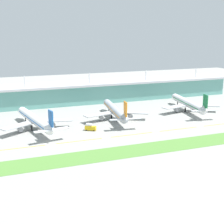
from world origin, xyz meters
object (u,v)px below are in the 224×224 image
at_px(airliner_middle, 115,111).
at_px(airliner_near, 35,120).
at_px(fuel_truck, 90,127).
at_px(pushback_tug, 93,128).
at_px(airliner_far, 188,104).

bearing_deg(airliner_middle, airliner_near, -174.72).
distance_m(airliner_near, fuel_truck, 36.45).
bearing_deg(fuel_truck, airliner_near, 155.19).
height_order(fuel_truck, pushback_tug, fuel_truck).
xyz_separation_m(airliner_far, pushback_tug, (-87.33, -20.42, -5.35)).
xyz_separation_m(airliner_near, airliner_middle, (58.47, 5.41, -0.00)).
bearing_deg(pushback_tug, airliner_far, 13.16).
bearing_deg(airliner_middle, airliner_far, 1.66).
bearing_deg(pushback_tug, fuel_truck, -138.86).
distance_m(airliner_far, pushback_tug, 89.85).
relative_size(airliner_middle, pushback_tug, 13.89).
bearing_deg(airliner_near, pushback_tug, -20.50).
relative_size(fuel_truck, pushback_tug, 1.60).
xyz_separation_m(airliner_near, pushback_tug, (35.19, -13.16, -5.35)).
distance_m(airliner_middle, fuel_truck, 33.13).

